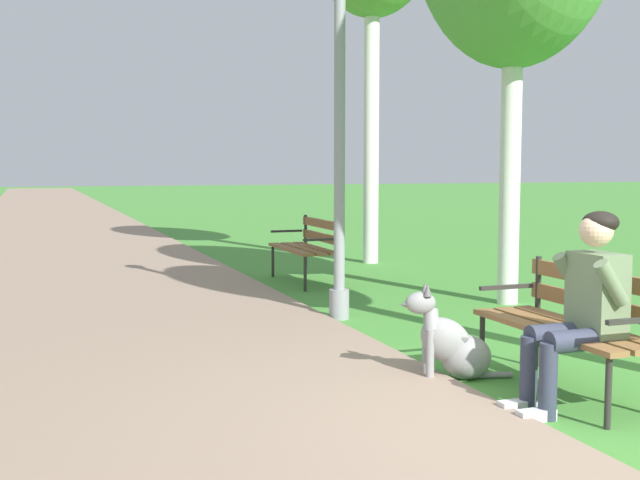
{
  "coord_description": "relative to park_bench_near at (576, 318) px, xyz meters",
  "views": [
    {
      "loc": [
        -2.89,
        -3.66,
        1.53
      ],
      "look_at": [
        -0.57,
        2.74,
        0.9
      ],
      "focal_mm": 45.06,
      "sensor_mm": 36.0,
      "label": 1
    }
  ],
  "objects": [
    {
      "name": "ground_plane",
      "position": [
        -0.53,
        -0.74,
        -0.51
      ],
      "size": [
        120.0,
        120.0,
        0.0
      ],
      "primitive_type": "plane",
      "color": "#478E38"
    },
    {
      "name": "paved_path",
      "position": [
        -2.69,
        23.26,
        -0.49
      ],
      "size": [
        4.07,
        60.0,
        0.04
      ],
      "primitive_type": "cube",
      "color": "gray",
      "rests_on": "ground"
    },
    {
      "name": "park_bench_near",
      "position": [
        0.0,
        0.0,
        0.0
      ],
      "size": [
        0.55,
        1.5,
        0.85
      ],
      "color": "olive",
      "rests_on": "ground"
    },
    {
      "name": "park_bench_mid",
      "position": [
        0.02,
        5.49,
        0.0
      ],
      "size": [
        0.55,
        1.5,
        0.85
      ],
      "color": "olive",
      "rests_on": "ground"
    },
    {
      "name": "person_seated_on_near_bench",
      "position": [
        -0.21,
        -0.32,
        0.17
      ],
      "size": [
        0.74,
        0.49,
        1.25
      ],
      "color": "#33384C",
      "rests_on": "ground"
    },
    {
      "name": "dog_grey",
      "position": [
        -0.61,
        0.59,
        -0.25
      ],
      "size": [
        0.82,
        0.39,
        0.71
      ],
      "color": "gray",
      "rests_on": "ground"
    },
    {
      "name": "lamp_post_near",
      "position": [
        -0.53,
        3.0,
        1.45
      ],
      "size": [
        0.24,
        0.24,
        3.78
      ],
      "color": "gray",
      "rests_on": "ground"
    }
  ]
}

